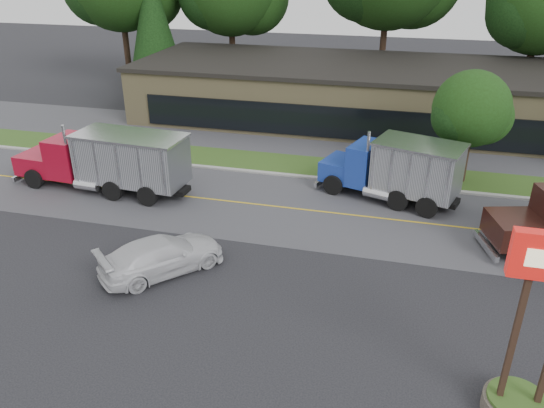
{
  "coord_description": "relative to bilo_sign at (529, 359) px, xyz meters",
  "views": [
    {
      "loc": [
        6.43,
        -15.13,
        12.22
      ],
      "look_at": [
        1.12,
        5.67,
        1.8
      ],
      "focal_mm": 35.0,
      "sensor_mm": 36.0,
      "label": 1
    }
  ],
  "objects": [
    {
      "name": "center_line",
      "position": [
        -10.5,
        11.5,
        -2.02
      ],
      "size": [
        60.0,
        0.12,
        0.01
      ],
      "primitive_type": "cube",
      "color": "gold",
      "rests_on": "ground"
    },
    {
      "name": "road",
      "position": [
        -10.5,
        11.5,
        -2.02
      ],
      "size": [
        60.0,
        8.0,
        0.02
      ],
      "primitive_type": "cube",
      "color": "#59595E",
      "rests_on": "ground"
    },
    {
      "name": "dump_truck_blue",
      "position": [
        -4.06,
        13.94,
        -0.22
      ],
      "size": [
        7.68,
        4.61,
        3.36
      ],
      "rotation": [
        0.0,
        0.0,
        2.83
      ],
      "color": "black",
      "rests_on": "ground"
    },
    {
      "name": "grass_verge",
      "position": [
        -10.5,
        17.5,
        -2.02
      ],
      "size": [
        60.0,
        3.4,
        0.03
      ],
      "primitive_type": "cube",
      "color": "#35561D",
      "rests_on": "ground"
    },
    {
      "name": "dump_truck_red",
      "position": [
        -19.32,
        11.33,
        -0.21
      ],
      "size": [
        10.33,
        3.29,
        3.36
      ],
      "rotation": [
        0.0,
        0.0,
        3.07
      ],
      "color": "black",
      "rests_on": "ground"
    },
    {
      "name": "rally_car",
      "position": [
        -13.12,
        4.42,
        -1.27
      ],
      "size": [
        5.03,
        5.32,
        1.51
      ],
      "primitive_type": "imported",
      "rotation": [
        0.0,
        0.0,
        2.42
      ],
      "color": "silver",
      "rests_on": "ground"
    },
    {
      "name": "bilo_sign",
      "position": [
        0.0,
        0.0,
        0.0
      ],
      "size": [
        2.2,
        1.9,
        5.95
      ],
      "color": "#6B6054",
      "rests_on": "ground"
    },
    {
      "name": "ground",
      "position": [
        -10.5,
        2.5,
        -2.02
      ],
      "size": [
        140.0,
        140.0,
        0.0
      ],
      "primitive_type": "plane",
      "color": "#303034",
      "rests_on": "ground"
    },
    {
      "name": "far_parking",
      "position": [
        -10.5,
        22.5,
        -2.02
      ],
      "size": [
        60.0,
        7.0,
        0.02
      ],
      "primitive_type": "cube",
      "color": "#59595E",
      "rests_on": "ground"
    },
    {
      "name": "tree_verge",
      "position": [
        -0.43,
        17.55,
        2.04
      ],
      "size": [
        4.47,
        4.21,
        6.38
      ],
      "color": "#382619",
      "rests_on": "ground"
    },
    {
      "name": "curb",
      "position": [
        -10.5,
        15.7,
        -2.02
      ],
      "size": [
        60.0,
        0.3,
        0.12
      ],
      "primitive_type": "cube",
      "color": "#9E9E99",
      "rests_on": "ground"
    },
    {
      "name": "evergreen_left",
      "position": [
        -26.5,
        32.5,
        4.32
      ],
      "size": [
        5.08,
        5.08,
        11.54
      ],
      "color": "#382619",
      "rests_on": "ground"
    },
    {
      "name": "tree_far_d",
      "position": [
        5.64,
        35.61,
        6.05
      ],
      "size": [
        8.87,
        8.35,
        12.66
      ],
      "color": "#382619",
      "rests_on": "ground"
    },
    {
      "name": "strip_mall",
      "position": [
        -8.5,
        28.5,
        -0.02
      ],
      "size": [
        32.0,
        12.0,
        4.0
      ],
      "primitive_type": "cube",
      "color": "tan",
      "rests_on": "ground"
    }
  ]
}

